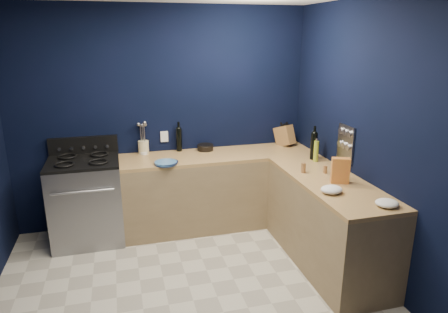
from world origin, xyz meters
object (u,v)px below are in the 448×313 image
object	(u,v)px
utensil_crock	(144,147)
crouton_bag	(340,171)
gas_range	(87,202)
knife_block	(285,136)
plate_stack	(166,163)

from	to	relation	value
utensil_crock	crouton_bag	xyz separation A→B (m)	(1.73, -1.49, 0.05)
gas_range	crouton_bag	bearing A→B (deg)	-26.93
utensil_crock	knife_block	size ratio (longest dim) A/B	0.63
plate_stack	utensil_crock	distance (m)	0.53
plate_stack	gas_range	bearing A→B (deg)	165.88
gas_range	knife_block	bearing A→B (deg)	4.57
gas_range	utensil_crock	bearing A→B (deg)	21.83
gas_range	crouton_bag	xyz separation A→B (m)	(2.41, -1.22, 0.56)
crouton_bag	gas_range	bearing A→B (deg)	175.01
gas_range	knife_block	size ratio (longest dim) A/B	3.75
gas_range	plate_stack	xyz separation A→B (m)	(0.87, -0.22, 0.46)
plate_stack	crouton_bag	size ratio (longest dim) A/B	1.00
knife_block	utensil_crock	bearing A→B (deg)	150.64
gas_range	utensil_crock	size ratio (longest dim) A/B	5.92
knife_block	plate_stack	bearing A→B (deg)	167.84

